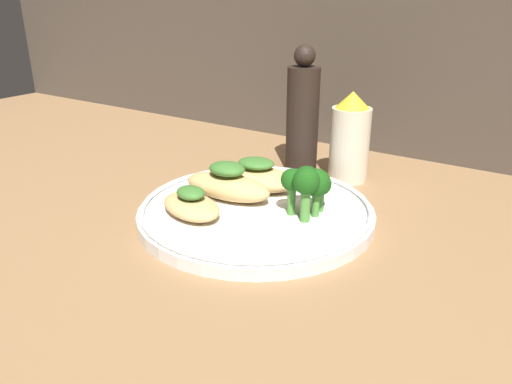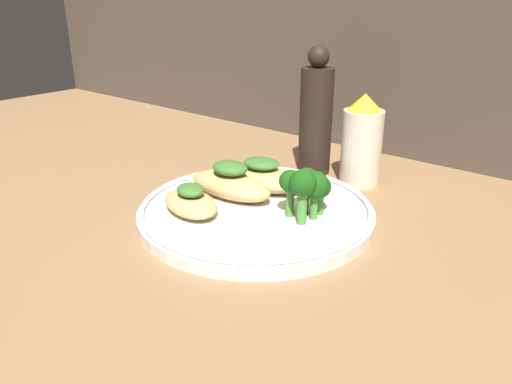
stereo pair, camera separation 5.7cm
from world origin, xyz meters
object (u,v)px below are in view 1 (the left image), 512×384
Objects in this scene: sauce_bottle at (350,139)px; pepper_grinder at (303,115)px; plate at (256,211)px; broccoli_bunch at (309,183)px.

sauce_bottle is 0.69× the size of pepper_grinder.
sauce_bottle reaches higher than plate.
broccoli_bunch is 16.53cm from sauce_bottle.
plate is 2.20× the size of sauce_bottle.
broccoli_bunch is at bearing 16.62° from plate.
sauce_bottle is (-2.31, 16.34, 0.80)cm from broccoli_bunch.
pepper_grinder reaches higher than plate.
sauce_bottle is at bearing 78.91° from plate.
plate is 7.40cm from broccoli_bunch.
pepper_grinder reaches higher than sauce_bottle.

